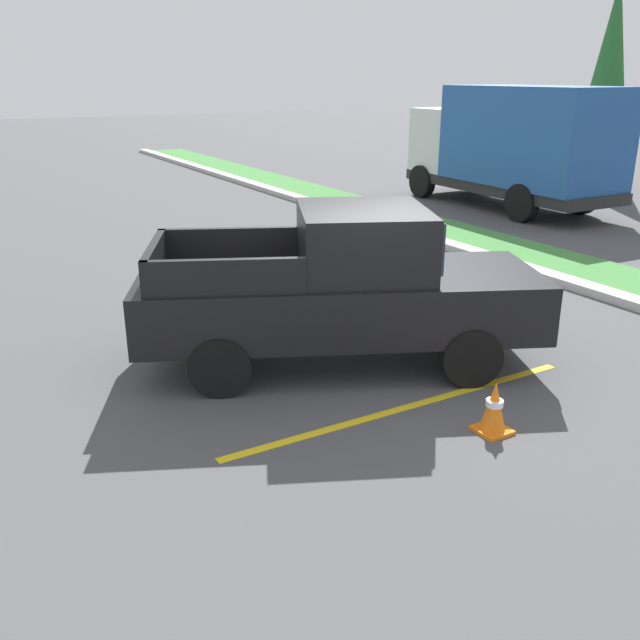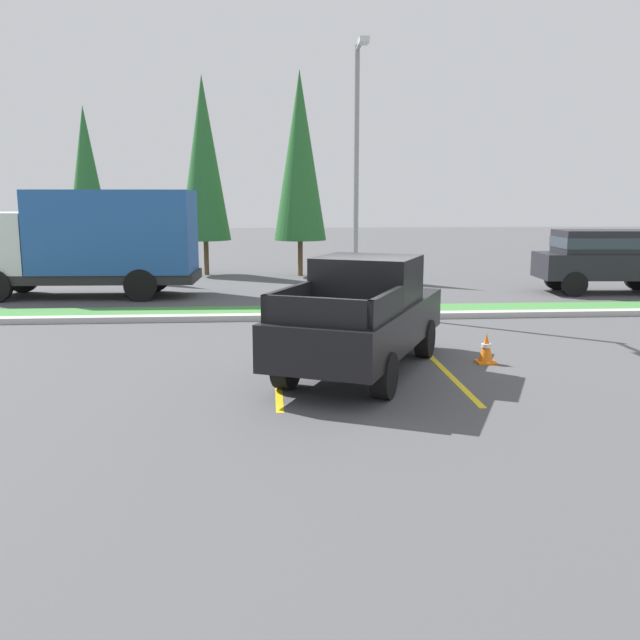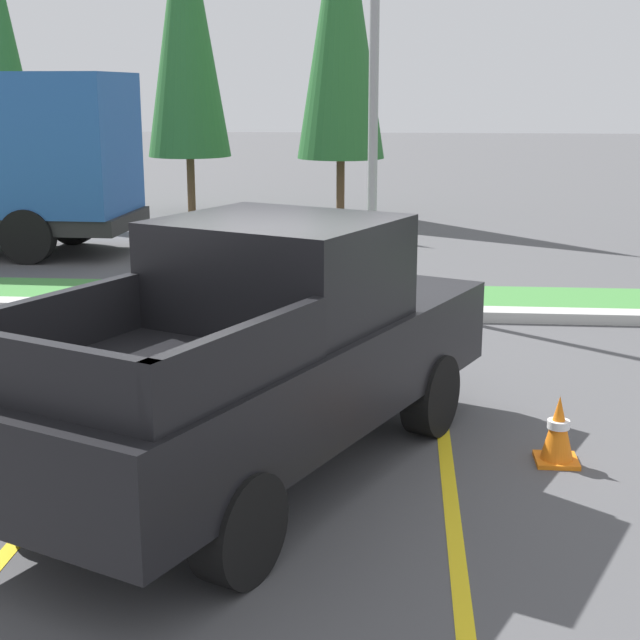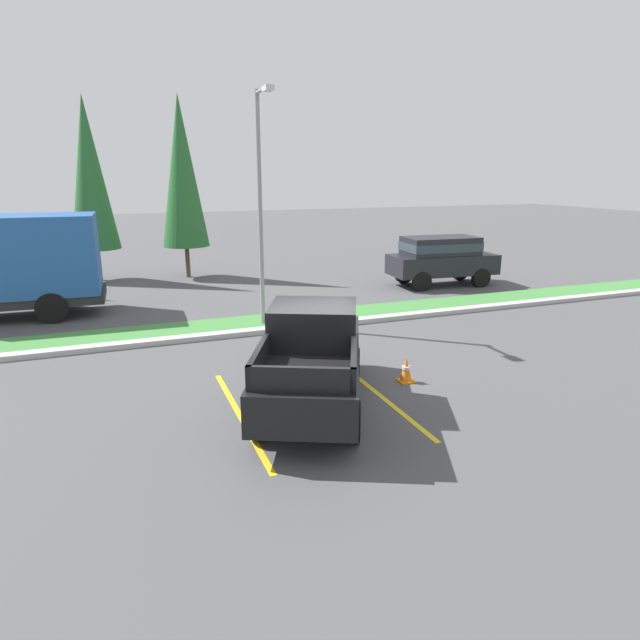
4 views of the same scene
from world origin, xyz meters
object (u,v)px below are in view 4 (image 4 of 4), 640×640
Objects in this scene: cypress_tree_left_inner at (89,174)px; pickup_truck_main at (313,357)px; street_light at (261,195)px; traffic_cone at (406,370)px; suv_distant at (442,257)px; cypress_tree_center at (182,172)px.

pickup_truck_main is at bearing -75.36° from cypress_tree_left_inner.
cypress_tree_left_inner is at bearing 116.00° from street_light.
cypress_tree_left_inner reaches higher than traffic_cone.
cypress_tree_left_inner reaches higher than pickup_truck_main.
street_light is at bearing -64.00° from cypress_tree_left_inner.
cypress_tree_left_inner is at bearing 154.66° from suv_distant.
cypress_tree_left_inner is 3.91m from cypress_tree_center.
cypress_tree_center reaches higher than suv_distant.
cypress_tree_left_inner is at bearing 104.64° from pickup_truck_main.
pickup_truck_main is 6.98m from street_light.
pickup_truck_main reaches higher than traffic_cone.
cypress_tree_left_inner is (-4.27, 16.37, 3.66)m from pickup_truck_main.
traffic_cone is (6.74, -15.97, -4.41)m from cypress_tree_left_inner.
suv_distant is at bearing -30.67° from cypress_tree_center.
cypress_tree_center is at bearing 91.51° from pickup_truck_main.
suv_distant is 11.83m from traffic_cone.
street_light is 0.87× the size of cypress_tree_center.
suv_distant reaches higher than traffic_cone.
cypress_tree_left_inner is at bearing 112.88° from traffic_cone.
pickup_truck_main is 16.17m from cypress_tree_center.
pickup_truck_main is 17.31m from cypress_tree_left_inner.
street_light is 0.89× the size of cypress_tree_left_inner.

